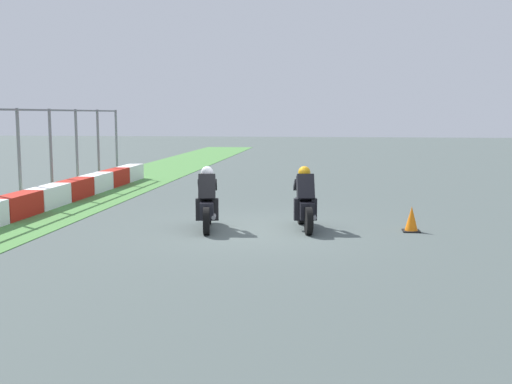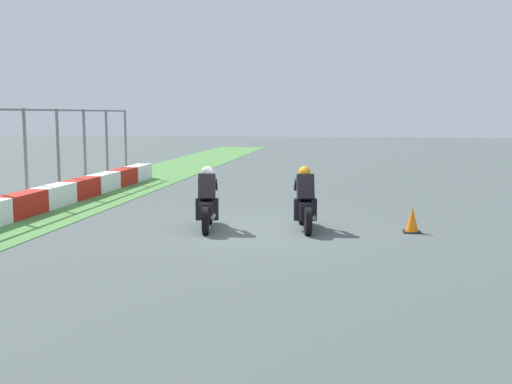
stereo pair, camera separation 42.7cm
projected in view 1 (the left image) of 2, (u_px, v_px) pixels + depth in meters
The scene contains 4 objects.
ground_plane at pixel (257, 230), 14.58m from camera, with size 120.00×120.00×0.00m, color #4B5654.
rider_lane_a at pixel (305, 203), 14.63m from camera, with size 2.03×0.61×1.51m.
rider_lane_b at pixel (207, 204), 14.62m from camera, with size 2.03×0.61×1.51m.
traffic_cone at pixel (412, 220), 14.36m from camera, with size 0.40×0.40×0.60m.
Camera 1 is at (-14.24, -1.75, 2.75)m, focal length 42.90 mm.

